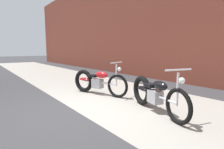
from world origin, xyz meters
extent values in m
plane|color=#38383A|center=(0.00, 0.00, 0.00)|extent=(80.00, 80.00, 0.00)
cube|color=#9E998E|center=(0.00, 1.75, 0.00)|extent=(36.00, 3.50, 0.01)
cube|color=brown|center=(0.00, 5.20, 3.09)|extent=(36.00, 0.50, 6.17)
torus|color=black|center=(-0.38, 1.48, 0.34)|extent=(0.67, 0.30, 0.68)
torus|color=black|center=(-1.60, 1.05, 0.36)|extent=(0.73, 0.36, 0.73)
cylinder|color=silver|center=(-0.99, 1.26, 0.38)|extent=(1.18, 0.46, 0.06)
cube|color=#99999E|center=(-1.07, 1.23, 0.34)|extent=(0.37, 0.31, 0.28)
ellipsoid|color=red|center=(-0.91, 1.29, 0.62)|extent=(0.48, 0.32, 0.20)
ellipsoid|color=red|center=(-1.56, 1.06, 0.42)|extent=(0.47, 0.32, 0.10)
cube|color=black|center=(-1.25, 1.17, 0.56)|extent=(0.33, 0.28, 0.08)
cylinder|color=silver|center=(-0.41, 1.46, 0.65)|extent=(0.06, 0.06, 0.62)
cylinder|color=silver|center=(-0.41, 1.46, 1.01)|extent=(0.22, 0.56, 0.03)
sphere|color=white|center=(-0.32, 1.50, 0.83)|extent=(0.11, 0.11, 0.11)
cylinder|color=silver|center=(-1.34, 1.30, 0.26)|extent=(0.54, 0.24, 0.06)
torus|color=black|center=(1.76, 1.20, 0.34)|extent=(0.68, 0.26, 0.68)
torus|color=black|center=(0.51, 1.54, 0.36)|extent=(0.74, 0.32, 0.73)
cylinder|color=silver|center=(1.13, 1.37, 0.38)|extent=(1.20, 0.39, 0.06)
cube|color=#99999E|center=(1.06, 1.39, 0.34)|extent=(0.37, 0.30, 0.28)
ellipsoid|color=black|center=(1.21, 1.35, 0.62)|extent=(0.47, 0.30, 0.20)
ellipsoid|color=black|center=(0.56, 1.53, 0.42)|extent=(0.47, 0.29, 0.10)
cube|color=black|center=(0.86, 1.44, 0.56)|extent=(0.32, 0.27, 0.08)
cylinder|color=silver|center=(1.72, 1.21, 0.65)|extent=(0.05, 0.05, 0.62)
cylinder|color=silver|center=(1.72, 1.21, 1.01)|extent=(0.19, 0.57, 0.03)
sphere|color=white|center=(1.82, 1.18, 0.83)|extent=(0.11, 0.11, 0.11)
cylinder|color=silver|center=(0.87, 1.60, 0.26)|extent=(0.55, 0.21, 0.06)
camera|label=1|loc=(3.61, -1.71, 1.37)|focal=29.12mm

